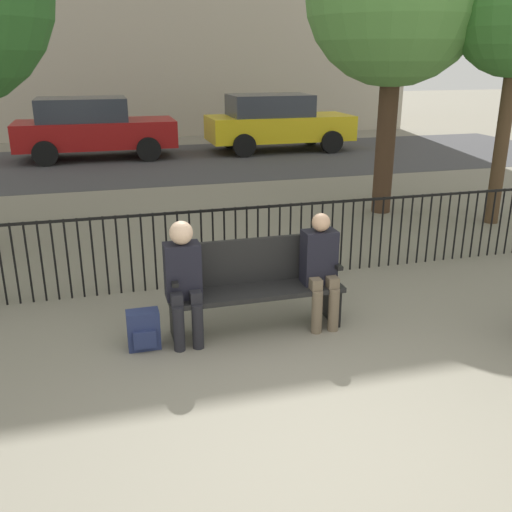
{
  "coord_description": "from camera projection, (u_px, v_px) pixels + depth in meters",
  "views": [
    {
      "loc": [
        -1.42,
        -3.12,
        2.65
      ],
      "look_at": [
        0.0,
        1.95,
        0.8
      ],
      "focal_mm": 40.0,
      "sensor_mm": 36.0,
      "label": 1
    }
  ],
  "objects": [
    {
      "name": "parked_car_0",
      "position": [
        277.0,
        122.0,
        16.66
      ],
      "size": [
        4.2,
        1.94,
        1.62
      ],
      "color": "yellow",
      "rests_on": "ground"
    },
    {
      "name": "seated_person_1",
      "position": [
        321.0,
        265.0,
        5.75
      ],
      "size": [
        0.34,
        0.39,
        1.19
      ],
      "color": "brown",
      "rests_on": "ground"
    },
    {
      "name": "park_bench",
      "position": [
        254.0,
        282.0,
        5.76
      ],
      "size": [
        1.77,
        0.45,
        0.92
      ],
      "color": "black",
      "rests_on": "ground"
    },
    {
      "name": "fence_railing",
      "position": [
        225.0,
        239.0,
        6.89
      ],
      "size": [
        9.01,
        0.03,
        0.95
      ],
      "color": "black",
      "rests_on": "ground"
    },
    {
      "name": "seated_person_0",
      "position": [
        184.0,
        276.0,
        5.39
      ],
      "size": [
        0.34,
        0.39,
        1.22
      ],
      "color": "black",
      "rests_on": "ground"
    },
    {
      "name": "parked_car_1",
      "position": [
        92.0,
        127.0,
        15.36
      ],
      "size": [
        4.2,
        1.94,
        1.62
      ],
      "color": "maroon",
      "rests_on": "ground"
    },
    {
      "name": "backpack",
      "position": [
        144.0,
        330.0,
        5.41
      ],
      "size": [
        0.31,
        0.21,
        0.39
      ],
      "color": "navy",
      "rests_on": "ground"
    },
    {
      "name": "street_surface",
      "position": [
        153.0,
        163.0,
        14.98
      ],
      "size": [
        24.0,
        6.0,
        0.01
      ],
      "color": "#3D3D3F",
      "rests_on": "ground"
    },
    {
      "name": "ground_plane",
      "position": [
        329.0,
        448.0,
        4.07
      ],
      "size": [
        80.0,
        80.0,
        0.0
      ],
      "primitive_type": "plane",
      "color": "gray"
    }
  ]
}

